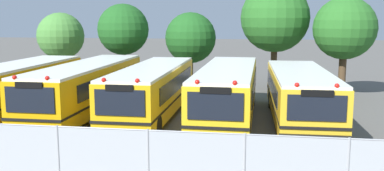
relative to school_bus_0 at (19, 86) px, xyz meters
name	(u,v)px	position (x,y,z in m)	size (l,w,h in m)	color
ground_plane	(156,116)	(7.22, 0.21, -1.40)	(160.00, 160.00, 0.00)	#595651
school_bus_0	(19,86)	(0.00, 0.00, 0.00)	(2.68, 10.36, 2.66)	#EAA80C
school_bus_1	(87,86)	(3.63, 0.19, 0.02)	(2.56, 11.31, 2.70)	#EAA80C
school_bus_2	(153,89)	(7.14, -0.06, 0.00)	(2.50, 10.54, 2.66)	yellow
school_bus_3	(228,91)	(10.83, -0.04, 0.02)	(2.60, 11.02, 2.70)	yellow
school_bus_4	(300,94)	(14.21, 0.07, -0.04)	(2.87, 9.96, 2.58)	yellow
tree_0	(59,36)	(-2.23, 9.29, 2.18)	(3.51, 3.39, 5.28)	#4C3823
tree_1	(123,29)	(2.85, 8.69, 2.73)	(3.57, 3.57, 5.87)	#4C3823
tree_2	(191,36)	(7.51, 9.34, 2.22)	(3.54, 3.54, 5.28)	#4C3823
tree_3	(274,18)	(13.21, 9.58, 3.48)	(4.67, 4.67, 7.22)	#4C3823
tree_4	(345,30)	(17.45, 7.51, 2.77)	(3.87, 3.87, 6.19)	#4C3823
chainlink_fence	(59,157)	(6.77, -9.40, -0.41)	(20.86, 0.07, 1.92)	#9EA0A3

